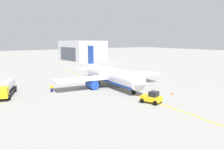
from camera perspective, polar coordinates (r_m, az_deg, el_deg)
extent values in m
plane|color=#9E9B96|center=(56.56, 0.00, -3.01)|extent=(400.00, 400.00, 0.00)
cylinder|color=white|center=(56.06, 0.00, -0.19)|extent=(22.07, 5.75, 3.62)
cube|color=#1E47B7|center=(56.22, 0.00, -1.19)|extent=(20.80, 4.98, 1.01)
cone|color=white|center=(46.10, 7.53, -2.21)|extent=(3.36, 3.76, 3.47)
cone|color=white|center=(67.23, -5.41, 1.57)|extent=(4.52, 3.48, 3.08)
cube|color=#1E47B7|center=(66.32, -5.24, 4.81)|extent=(3.22, 0.67, 5.20)
cube|color=white|center=(66.68, -5.20, 1.55)|extent=(3.22, 8.60, 0.24)
cube|color=white|center=(56.99, -0.50, -0.51)|extent=(7.53, 28.30, 0.36)
cylinder|color=#1E47B7|center=(59.23, 4.27, -1.41)|extent=(3.39, 2.41, 2.10)
cylinder|color=#1E47B7|center=(54.17, -4.88, -2.37)|extent=(3.39, 2.41, 2.10)
cylinder|color=#4C4C51|center=(48.82, 5.33, -3.57)|extent=(0.24, 0.24, 1.17)
cylinder|color=black|center=(48.95, 5.32, -4.24)|extent=(1.13, 0.51, 1.10)
cylinder|color=#4C4C51|center=(59.33, 1.22, -1.34)|extent=(0.24, 0.24, 1.17)
cylinder|color=black|center=(59.44, 1.21, -1.89)|extent=(1.13, 0.51, 1.10)
cylinder|color=#4C4C51|center=(56.86, -3.28, -1.79)|extent=(0.24, 0.24, 1.17)
cylinder|color=black|center=(56.97, -3.27, -2.37)|extent=(1.13, 0.51, 1.10)
cube|color=#2D2D33|center=(52.83, -24.38, -3.86)|extent=(10.96, 6.27, 0.30)
cube|color=yellow|center=(47.84, -25.49, -4.02)|extent=(2.74, 2.96, 2.00)
cube|color=black|center=(46.89, -25.74, -3.78)|extent=(0.88, 1.92, 0.90)
cylinder|color=silver|center=(53.16, -24.35, -2.35)|extent=(8.28, 5.06, 2.30)
cylinder|color=black|center=(48.22, -23.85, -5.16)|extent=(1.15, 0.73, 1.10)
cylinder|color=black|center=(55.35, -22.59, -3.36)|extent=(1.15, 0.73, 1.10)
cylinder|color=black|center=(55.78, -25.13, -3.43)|extent=(1.15, 0.73, 1.10)
cube|color=yellow|center=(42.85, 9.58, -5.79)|extent=(4.04, 2.99, 0.90)
cube|color=black|center=(42.41, 10.21, -4.70)|extent=(1.82, 1.95, 0.90)
cylinder|color=black|center=(42.70, 7.38, -6.41)|extent=(0.85, 0.53, 0.80)
cylinder|color=black|center=(44.40, 8.66, -5.85)|extent=(0.85, 0.53, 0.80)
cylinder|color=black|center=(41.54, 10.52, -6.92)|extent=(0.85, 0.53, 0.80)
cylinder|color=black|center=(43.28, 11.71, -6.32)|extent=(0.85, 0.53, 0.80)
cube|color=navy|center=(52.54, -14.55, -3.73)|extent=(0.54, 0.49, 0.85)
cube|color=yellow|center=(52.39, -14.58, -2.95)|extent=(0.63, 0.56, 0.60)
sphere|color=tan|center=(52.30, -14.60, -2.48)|extent=(0.24, 0.24, 0.24)
cone|color=#F2590F|center=(50.19, 14.61, -4.44)|extent=(0.55, 0.55, 0.62)
cube|color=silver|center=(130.25, -7.24, 5.90)|extent=(23.45, 19.78, 10.48)
cube|color=#4C515B|center=(125.66, -10.76, 4.99)|extent=(15.49, 1.30, 6.92)
cube|color=yellow|center=(56.56, 0.00, -3.00)|extent=(72.45, 7.47, 0.01)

